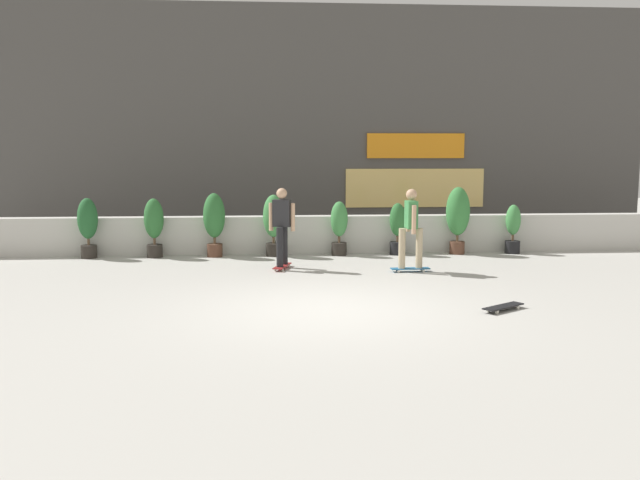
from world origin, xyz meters
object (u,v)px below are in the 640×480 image
at_px(potted_plant_4, 339,226).
at_px(skater_mid_plaza, 282,224).
at_px(potted_plant_2, 214,220).
at_px(potted_plant_5, 398,227).
at_px(potted_plant_6, 458,215).
at_px(skater_by_wall_left, 411,226).
at_px(skateboard_near_camera, 503,307).
at_px(potted_plant_7, 513,228).
at_px(potted_plant_0, 88,224).
at_px(potted_plant_1, 154,224).
at_px(potted_plant_3, 273,221).

height_order(potted_plant_4, skater_mid_plaza, skater_mid_plaza).
distance_m(potted_plant_2, potted_plant_5, 4.33).
relative_size(potted_plant_5, potted_plant_6, 0.77).
height_order(skater_by_wall_left, skateboard_near_camera, skater_by_wall_left).
relative_size(potted_plant_7, skater_mid_plaza, 0.69).
distance_m(potted_plant_0, potted_plant_7, 10.02).
height_order(potted_plant_1, skateboard_near_camera, potted_plant_1).
distance_m(potted_plant_2, skater_mid_plaza, 2.37).
relative_size(potted_plant_6, skater_by_wall_left, 0.95).
xyz_separation_m(skater_mid_plaza, skateboard_near_camera, (3.34, -4.02, -0.88)).
bearing_deg(skater_by_wall_left, potted_plant_0, 161.63).
bearing_deg(skater_mid_plaza, skateboard_near_camera, -50.26).
distance_m(potted_plant_7, skater_by_wall_left, 3.81).
bearing_deg(potted_plant_3, potted_plant_2, 180.00).
height_order(potted_plant_7, skater_by_wall_left, skater_by_wall_left).
distance_m(potted_plant_4, potted_plant_6, 2.86).
relative_size(potted_plant_5, potted_plant_7, 1.05).
bearing_deg(potted_plant_2, potted_plant_4, 0.00).
height_order(potted_plant_4, skateboard_near_camera, potted_plant_4).
height_order(potted_plant_7, skateboard_near_camera, potted_plant_7).
height_order(potted_plant_4, potted_plant_7, potted_plant_4).
bearing_deg(potted_plant_6, potted_plant_3, 180.00).
bearing_deg(skateboard_near_camera, potted_plant_7, 68.86).
distance_m(potted_plant_3, potted_plant_5, 2.95).
height_order(potted_plant_2, potted_plant_3, potted_plant_2).
xyz_separation_m(potted_plant_2, potted_plant_3, (1.38, 0.00, -0.03)).
bearing_deg(potted_plant_6, potted_plant_1, -180.00).
distance_m(potted_plant_2, potted_plant_7, 7.14).
relative_size(potted_plant_1, potted_plant_2, 0.92).
xyz_separation_m(potted_plant_0, skater_mid_plaza, (4.42, -1.81, 0.15)).
height_order(potted_plant_1, skater_mid_plaza, skater_mid_plaza).
xyz_separation_m(potted_plant_2, potted_plant_4, (2.93, 0.00, -0.16)).
distance_m(potted_plant_4, skater_mid_plaza, 2.29).
xyz_separation_m(potted_plant_6, skater_by_wall_left, (-1.63, -2.33, -0.00)).
bearing_deg(potted_plant_2, potted_plant_6, 0.00).
relative_size(potted_plant_0, potted_plant_3, 0.96).
relative_size(potted_plant_7, skateboard_near_camera, 1.52).
xyz_separation_m(potted_plant_1, potted_plant_5, (5.71, 0.00, -0.11)).
relative_size(potted_plant_0, potted_plant_4, 1.09).
height_order(potted_plant_3, potted_plant_5, potted_plant_3).
bearing_deg(skater_mid_plaza, potted_plant_3, 95.16).
relative_size(potted_plant_3, skater_mid_plaza, 0.85).
distance_m(potted_plant_5, potted_plant_6, 1.48).
distance_m(potted_plant_6, skateboard_near_camera, 5.96).
xyz_separation_m(potted_plant_1, potted_plant_3, (2.76, 0.00, 0.05)).
distance_m(potted_plant_1, skateboard_near_camera, 8.59).
bearing_deg(skater_mid_plaza, potted_plant_6, 23.10).
bearing_deg(potted_plant_6, skateboard_near_camera, -98.70).
relative_size(potted_plant_2, potted_plant_4, 1.16).
bearing_deg(potted_plant_0, potted_plant_3, 0.00).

